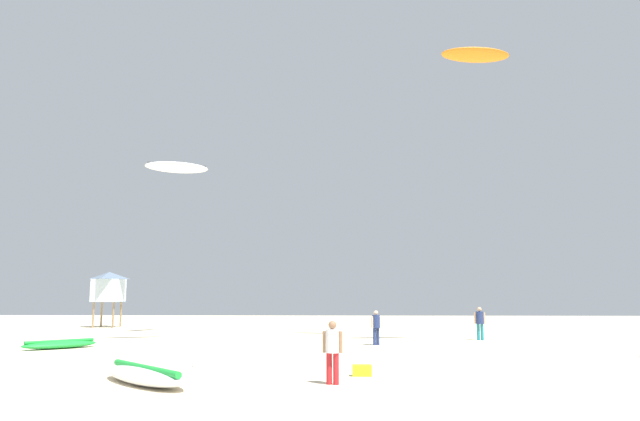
% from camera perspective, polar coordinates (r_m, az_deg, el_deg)
% --- Properties ---
extents(person_foreground, '(0.54, 0.38, 1.67)m').
position_cam_1_polar(person_foreground, '(15.97, 1.24, -13.25)').
color(person_foreground, '#B21E23').
rests_on(person_foreground, ground).
extents(person_midground, '(0.49, 0.37, 1.64)m').
position_cam_1_polar(person_midground, '(28.57, 5.52, -11.11)').
color(person_midground, navy).
rests_on(person_midground, ground).
extents(person_right, '(0.57, 0.39, 1.75)m').
position_cam_1_polar(person_right, '(32.64, 15.41, -10.40)').
color(person_right, teal).
rests_on(person_right, ground).
extents(kite_grounded_near, '(3.67, 3.82, 0.51)m').
position_cam_1_polar(kite_grounded_near, '(16.80, -16.82, -15.19)').
color(kite_grounded_near, white).
rests_on(kite_grounded_near, ground).
extents(kite_grounded_mid, '(2.92, 3.05, 0.41)m').
position_cam_1_polar(kite_grounded_mid, '(29.04, -24.17, -11.90)').
color(kite_grounded_mid, green).
rests_on(kite_grounded_mid, ground).
extents(lifeguard_tower, '(2.30, 2.30, 4.15)m').
position_cam_1_polar(lifeguard_tower, '(47.26, -20.03, -7.01)').
color(lifeguard_tower, '#8C704C').
rests_on(lifeguard_tower, ground).
extents(cooler_box, '(0.56, 0.36, 0.32)m').
position_cam_1_polar(cooler_box, '(20.41, -11.45, -14.33)').
color(cooler_box, white).
rests_on(cooler_box, ground).
extents(gear_bag, '(0.56, 0.36, 0.32)m').
position_cam_1_polar(gear_bag, '(17.74, 4.14, -15.39)').
color(gear_bag, yellow).
rests_on(gear_bag, ground).
extents(kite_aloft_0, '(3.45, 2.09, 0.67)m').
position_cam_1_polar(kite_aloft_0, '(32.06, -13.87, 4.14)').
color(kite_aloft_0, white).
extents(kite_aloft_4, '(3.64, 1.45, 0.75)m').
position_cam_1_polar(kite_aloft_4, '(31.50, 15.01, 14.54)').
color(kite_aloft_4, orange).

